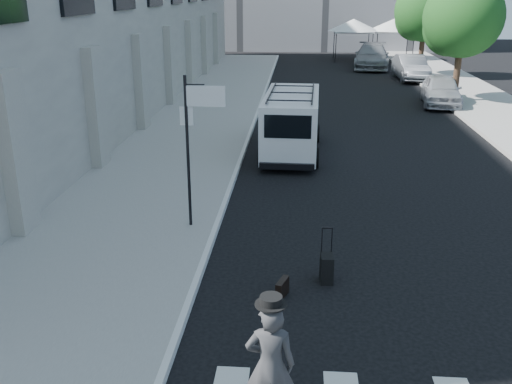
% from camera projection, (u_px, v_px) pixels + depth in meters
% --- Properties ---
extents(ground, '(120.00, 120.00, 0.00)m').
position_uv_depth(ground, '(300.00, 305.00, 10.34)').
color(ground, black).
rests_on(ground, ground).
extents(sidewalk_left, '(4.50, 48.00, 0.15)m').
position_uv_depth(sidewalk_left, '(207.00, 115.00, 25.65)').
color(sidewalk_left, gray).
rests_on(sidewalk_left, ground).
extents(sidewalk_right, '(4.00, 56.00, 0.15)m').
position_uv_depth(sidewalk_right, '(482.00, 102.00, 28.45)').
color(sidewalk_right, gray).
rests_on(sidewalk_right, ground).
extents(sign_pole, '(1.03, 0.07, 3.50)m').
position_uv_depth(sign_pole, '(197.00, 121.00, 12.62)').
color(sign_pole, black).
rests_on(sign_pole, sidewalk_left).
extents(tree_near, '(3.80, 3.83, 6.03)m').
position_uv_depth(tree_near, '(460.00, 21.00, 27.39)').
color(tree_near, black).
rests_on(tree_near, ground).
extents(tree_far, '(3.80, 3.83, 6.03)m').
position_uv_depth(tree_far, '(423.00, 13.00, 35.84)').
color(tree_far, black).
rests_on(tree_far, ground).
extents(tent_left, '(4.00, 4.00, 3.20)m').
position_uv_depth(tent_left, '(354.00, 25.00, 44.83)').
color(tent_left, black).
rests_on(tent_left, ground).
extents(tent_right, '(4.00, 4.00, 3.20)m').
position_uv_depth(tent_right, '(394.00, 25.00, 45.07)').
color(tent_right, black).
rests_on(tent_right, ground).
extents(businessman, '(0.65, 0.44, 1.77)m').
position_uv_depth(businessman, '(270.00, 366.00, 7.25)').
color(businessman, '#333335').
rests_on(businessman, ground).
extents(briefcase, '(0.25, 0.46, 0.34)m').
position_uv_depth(briefcase, '(282.00, 288.00, 10.56)').
color(briefcase, black).
rests_on(briefcase, ground).
extents(suitcase, '(0.26, 0.40, 1.08)m').
position_uv_depth(suitcase, '(327.00, 268.00, 11.08)').
color(suitcase, black).
rests_on(suitcase, ground).
extents(cargo_van, '(2.06, 5.48, 2.07)m').
position_uv_depth(cargo_van, '(292.00, 122.00, 19.64)').
color(cargo_van, white).
rests_on(cargo_van, ground).
extents(parked_car_a, '(2.31, 4.55, 1.49)m').
position_uv_depth(parked_car_a, '(441.00, 90.00, 27.86)').
color(parked_car_a, '#ABADB3').
rests_on(parked_car_a, ground).
extents(parked_car_b, '(1.77, 4.70, 1.53)m').
position_uv_depth(parked_car_b, '(411.00, 68.00, 35.69)').
color(parked_car_b, slate).
rests_on(parked_car_b, ground).
extents(parked_car_c, '(3.07, 6.07, 1.69)m').
position_uv_depth(parked_car_c, '(372.00, 56.00, 40.90)').
color(parked_car_c, gray).
rests_on(parked_car_c, ground).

